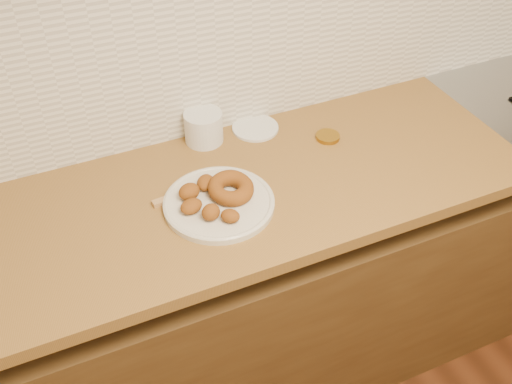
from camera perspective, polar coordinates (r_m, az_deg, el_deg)
base_cabinet at (r=2.15m, az=7.02°, el=-7.54°), size 3.60×0.60×0.77m
butcher_block at (r=1.63m, az=-11.85°, el=-2.93°), size 2.30×0.62×0.04m
backsplash at (r=1.86m, az=4.45°, el=15.90°), size 3.60×0.02×0.60m
donut_plate at (r=1.61m, az=-3.54°, el=-1.10°), size 0.30×0.30×0.02m
ring_donut at (r=1.61m, az=-2.42°, el=0.37°), size 0.18×0.18×0.06m
fried_dough_chunks at (r=1.58m, az=-5.10°, el=-0.77°), size 0.15×0.22×0.04m
plastic_tub at (r=1.83m, az=-5.01°, el=6.17°), size 0.15×0.15×0.10m
tub_lid at (r=1.89m, az=-0.07°, el=6.13°), size 0.18×0.18×0.01m
brass_jar_lid at (r=1.86m, az=6.85°, el=5.26°), size 0.09×0.09×0.01m
wooden_utensil at (r=1.65m, az=-6.98°, el=-0.19°), size 0.18×0.04×0.01m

